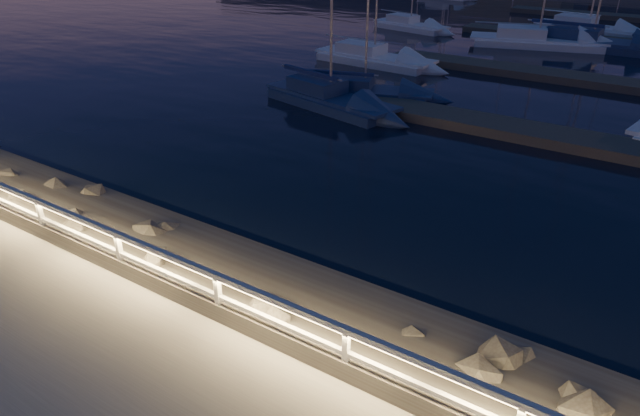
# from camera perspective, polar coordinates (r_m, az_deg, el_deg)

# --- Properties ---
(ground) EXTENTS (400.00, 400.00, 0.00)m
(ground) POSITION_cam_1_polar(r_m,az_deg,el_deg) (11.02, -2.03, -14.33)
(ground) COLOR #A7A397
(ground) RESTS_ON ground
(harbor_water) EXTENTS (400.00, 440.00, 0.60)m
(harbor_water) POSITION_cam_1_polar(r_m,az_deg,el_deg) (39.08, 26.26, 12.21)
(harbor_water) COLOR black
(harbor_water) RESTS_ON ground
(guard_rail) EXTENTS (44.11, 0.12, 1.06)m
(guard_rail) POSITION_cam_1_polar(r_m,az_deg,el_deg) (10.56, -2.41, -11.04)
(guard_rail) COLOR white
(guard_rail) RESTS_ON ground
(riprap) EXTENTS (33.66, 3.24, 1.49)m
(riprap) POSITION_cam_1_polar(r_m,az_deg,el_deg) (14.54, -13.75, -4.76)
(riprap) COLOR #656157
(riprap) RESTS_ON ground
(floating_docks) EXTENTS (22.00, 36.00, 0.40)m
(floating_docks) POSITION_cam_1_polar(r_m,az_deg,el_deg) (40.21, 26.74, 13.31)
(floating_docks) COLOR #59504A
(floating_docks) RESTS_ON ground
(sailboat_a) EXTENTS (7.32, 3.57, 12.09)m
(sailboat_a) POSITION_cam_1_polar(r_m,az_deg,el_deg) (26.93, 0.78, 11.05)
(sailboat_a) COLOR navy
(sailboat_a) RESTS_ON ground
(sailboat_b) EXTENTS (6.72, 3.77, 11.06)m
(sailboat_b) POSITION_cam_1_polar(r_m,az_deg,el_deg) (28.24, 4.15, 11.65)
(sailboat_b) COLOR navy
(sailboat_b) RESTS_ON ground
(sailboat_e) EXTENTS (6.48, 3.08, 10.71)m
(sailboat_e) POSITION_cam_1_polar(r_m,az_deg,el_deg) (47.14, 8.88, 17.68)
(sailboat_e) COLOR white
(sailboat_e) RESTS_ON ground
(sailboat_f) EXTENTS (7.62, 2.75, 12.75)m
(sailboat_f) POSITION_cam_1_polar(r_m,az_deg,el_deg) (35.44, 5.18, 14.86)
(sailboat_f) COLOR white
(sailboat_f) RESTS_ON ground
(sailboat_g) EXTENTS (9.21, 2.99, 15.50)m
(sailboat_g) POSITION_cam_1_polar(r_m,az_deg,el_deg) (43.60, 25.21, 14.86)
(sailboat_g) COLOR navy
(sailboat_g) RESTS_ON ground
(sailboat_j) EXTENTS (7.96, 3.50, 13.13)m
(sailboat_j) POSITION_cam_1_polar(r_m,az_deg,el_deg) (49.59, 25.01, 16.09)
(sailboat_j) COLOR white
(sailboat_j) RESTS_ON ground
(sailboat_k) EXTENTS (9.20, 4.95, 15.05)m
(sailboat_k) POSITION_cam_1_polar(r_m,az_deg,el_deg) (42.83, 20.64, 15.48)
(sailboat_k) COLOR white
(sailboat_k) RESTS_ON ground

